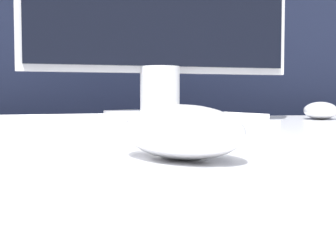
{
  "coord_description": "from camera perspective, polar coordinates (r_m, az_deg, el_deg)",
  "views": [
    {
      "loc": [
        -0.18,
        -0.43,
        0.77
      ],
      "look_at": [
        -0.08,
        -0.08,
        0.75
      ],
      "focal_mm": 50.0,
      "sensor_mm": 36.0,
      "label": 1
    }
  ],
  "objects": [
    {
      "name": "computer_mouse_far",
      "position": [
        1.0,
        18.1,
        1.81
      ],
      "size": [
        0.12,
        0.13,
        0.04
      ],
      "rotation": [
        0.0,
        0.0,
        -0.54
      ],
      "color": "white",
      "rests_on": "desk"
    },
    {
      "name": "computer_mouse_near",
      "position": [
        0.33,
        1.59,
        -0.67
      ],
      "size": [
        0.1,
        0.13,
        0.04
      ],
      "rotation": [
        0.0,
        0.0,
        0.3
      ],
      "color": "white",
      "rests_on": "desk"
    },
    {
      "name": "monitor",
      "position": [
        0.88,
        -1.03,
        14.98
      ],
      "size": [
        0.5,
        0.21,
        0.43
      ],
      "color": "silver",
      "rests_on": "desk"
    },
    {
      "name": "keyboard",
      "position": [
        0.54,
        -6.46,
        0.04
      ],
      "size": [
        0.39,
        0.17,
        0.02
      ],
      "rotation": [
        0.0,
        0.0,
        0.14
      ],
      "color": "silver",
      "rests_on": "desk"
    },
    {
      "name": "partition_panel",
      "position": [
        1.19,
        -7.19,
        -3.97
      ],
      "size": [
        5.0,
        0.03,
        1.24
      ],
      "color": "black",
      "rests_on": "ground_plane"
    }
  ]
}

